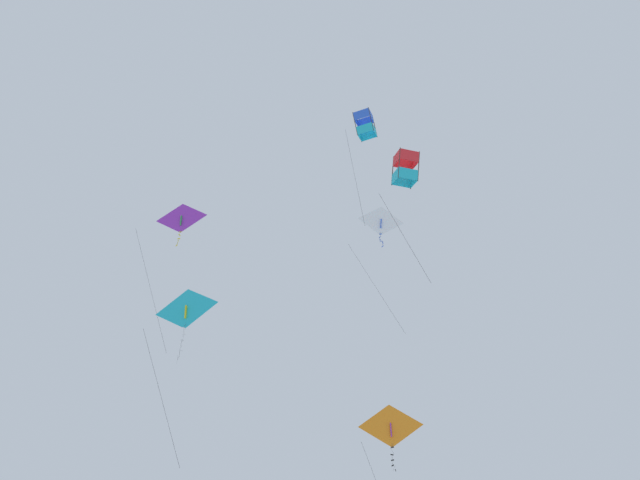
{
  "coord_description": "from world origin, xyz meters",
  "views": [
    {
      "loc": [
        -19.96,
        5.13,
        6.37
      ],
      "look_at": [
        3.16,
        -0.81,
        31.05
      ],
      "focal_mm": 32.94,
      "sensor_mm": 36.0,
      "label": 1
    }
  ],
  "objects_px": {
    "kite_box_highest": "(365,125)",
    "kite_delta_low_drifter": "(187,310)",
    "kite_delta_mid_left": "(391,427)",
    "kite_delta_near_left": "(182,219)",
    "kite_box_upper_right": "(405,169)",
    "kite_delta_far_centre": "(381,222)"
  },
  "relations": [
    {
      "from": "kite_delta_near_left",
      "to": "kite_delta_low_drifter",
      "type": "height_order",
      "value": "kite_delta_near_left"
    },
    {
      "from": "kite_box_upper_right",
      "to": "kite_delta_near_left",
      "type": "relative_size",
      "value": 0.77
    },
    {
      "from": "kite_box_upper_right",
      "to": "kite_box_highest",
      "type": "height_order",
      "value": "kite_box_highest"
    },
    {
      "from": "kite_box_highest",
      "to": "kite_delta_mid_left",
      "type": "bearing_deg",
      "value": 104.55
    },
    {
      "from": "kite_box_upper_right",
      "to": "kite_delta_far_centre",
      "type": "relative_size",
      "value": 0.83
    },
    {
      "from": "kite_box_highest",
      "to": "kite_delta_low_drifter",
      "type": "height_order",
      "value": "kite_box_highest"
    },
    {
      "from": "kite_box_highest",
      "to": "kite_delta_far_centre",
      "type": "bearing_deg",
      "value": 99.57
    },
    {
      "from": "kite_box_highest",
      "to": "kite_delta_near_left",
      "type": "height_order",
      "value": "kite_box_highest"
    },
    {
      "from": "kite_delta_near_left",
      "to": "kite_delta_mid_left",
      "type": "bearing_deg",
      "value": 28.48
    },
    {
      "from": "kite_box_highest",
      "to": "kite_delta_near_left",
      "type": "xyz_separation_m",
      "value": [
        7.76,
        10.38,
        -3.56
      ]
    },
    {
      "from": "kite_delta_mid_left",
      "to": "kite_box_highest",
      "type": "distance_m",
      "value": 18.52
    },
    {
      "from": "kite_delta_far_centre",
      "to": "kite_delta_low_drifter",
      "type": "relative_size",
      "value": 1.16
    },
    {
      "from": "kite_box_upper_right",
      "to": "kite_box_highest",
      "type": "distance_m",
      "value": 9.79
    },
    {
      "from": "kite_box_upper_right",
      "to": "kite_delta_near_left",
      "type": "distance_m",
      "value": 16.62
    },
    {
      "from": "kite_box_highest",
      "to": "kite_delta_low_drifter",
      "type": "xyz_separation_m",
      "value": [
        2.76,
        8.69,
        -14.81
      ]
    },
    {
      "from": "kite_delta_mid_left",
      "to": "kite_delta_low_drifter",
      "type": "xyz_separation_m",
      "value": [
        -6.16,
        12.08,
        1.06
      ]
    },
    {
      "from": "kite_delta_mid_left",
      "to": "kite_delta_far_centre",
      "type": "bearing_deg",
      "value": -78.91
    },
    {
      "from": "kite_delta_far_centre",
      "to": "kite_delta_near_left",
      "type": "xyz_separation_m",
      "value": [
        1.49,
        13.41,
        -1.83
      ]
    },
    {
      "from": "kite_box_highest",
      "to": "kite_delta_near_left",
      "type": "relative_size",
      "value": 0.94
    },
    {
      "from": "kite_delta_far_centre",
      "to": "kite_delta_low_drifter",
      "type": "height_order",
      "value": "kite_delta_far_centre"
    },
    {
      "from": "kite_delta_far_centre",
      "to": "kite_delta_near_left",
      "type": "bearing_deg",
      "value": 179.3
    },
    {
      "from": "kite_box_upper_right",
      "to": "kite_delta_far_centre",
      "type": "bearing_deg",
      "value": 76.13
    }
  ]
}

